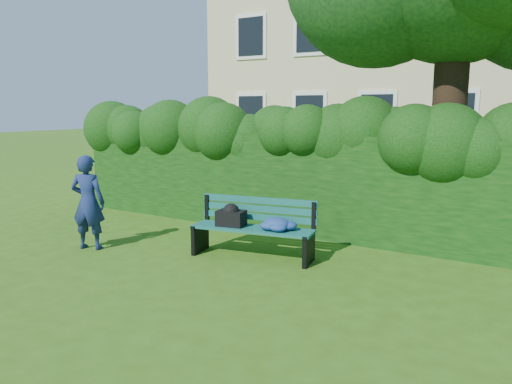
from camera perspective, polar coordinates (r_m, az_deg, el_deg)
The scene contains 5 objects.
ground at distance 7.54m, azimuth -2.42°, elevation -7.79°, with size 80.00×80.00×0.00m, color #355B12.
apartment_building at distance 20.68m, azimuth 21.14°, elevation 19.45°, with size 16.00×8.08×12.00m.
hedge at distance 9.20m, azimuth 5.24°, elevation 1.11°, with size 10.00×1.00×1.80m.
park_bench at distance 7.56m, azimuth -0.13°, elevation -3.80°, with size 1.94×0.89×0.89m.
man_reading at distance 8.40m, azimuth -18.64°, elevation -1.13°, with size 0.56×0.36×1.52m, color navy.
Camera 1 is at (4.05, -5.95, 2.26)m, focal length 35.00 mm.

